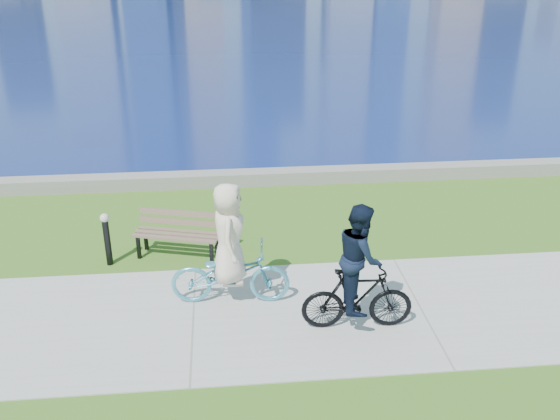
{
  "coord_description": "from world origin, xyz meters",
  "views": [
    {
      "loc": [
        0.6,
        -9.06,
        6.14
      ],
      "look_at": [
        1.7,
        2.03,
        1.1
      ],
      "focal_mm": 40.0,
      "sensor_mm": 36.0,
      "label": 1
    }
  ],
  "objects_px": {
    "park_bench": "(178,231)",
    "cyclist_woman": "(230,260)",
    "bollard_lamp": "(107,236)",
    "cyclist_man": "(358,278)"
  },
  "relations": [
    {
      "from": "park_bench",
      "to": "cyclist_woman",
      "type": "bearing_deg",
      "value": -46.01
    },
    {
      "from": "park_bench",
      "to": "cyclist_woman",
      "type": "distance_m",
      "value": 2.16
    },
    {
      "from": "park_bench",
      "to": "cyclist_woman",
      "type": "height_order",
      "value": "cyclist_woman"
    },
    {
      "from": "bollard_lamp",
      "to": "cyclist_man",
      "type": "bearing_deg",
      "value": -30.74
    },
    {
      "from": "bollard_lamp",
      "to": "cyclist_woman",
      "type": "relative_size",
      "value": 0.49
    },
    {
      "from": "bollard_lamp",
      "to": "cyclist_woman",
      "type": "height_order",
      "value": "cyclist_woman"
    },
    {
      "from": "park_bench",
      "to": "cyclist_man",
      "type": "xyz_separation_m",
      "value": [
        3.07,
        -2.91,
        0.41
      ]
    },
    {
      "from": "park_bench",
      "to": "cyclist_woman",
      "type": "xyz_separation_m",
      "value": [
        1.0,
        -1.89,
        0.31
      ]
    },
    {
      "from": "bollard_lamp",
      "to": "park_bench",
      "type": "bearing_deg",
      "value": 10.8
    },
    {
      "from": "cyclist_woman",
      "to": "bollard_lamp",
      "type": "bearing_deg",
      "value": 59.67
    }
  ]
}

